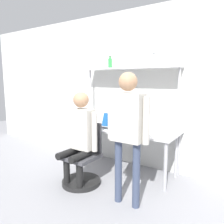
% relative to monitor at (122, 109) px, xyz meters
% --- Properties ---
extents(ground_plane, '(12.00, 12.00, 0.00)m').
position_rel_monitor_xyz_m(ground_plane, '(0.12, -0.55, -1.02)').
color(ground_plane, gray).
extents(wall_back, '(8.00, 0.06, 2.70)m').
position_rel_monitor_xyz_m(wall_back, '(0.12, 0.21, 0.33)').
color(wall_back, silver).
rests_on(wall_back, ground_plane).
extents(desk, '(1.80, 0.71, 0.73)m').
position_rel_monitor_xyz_m(desk, '(0.12, -0.17, -0.36)').
color(desk, white).
rests_on(desk, ground_plane).
extents(shelf_unit, '(1.71, 0.31, 1.72)m').
position_rel_monitor_xyz_m(shelf_unit, '(0.12, 0.02, 0.48)').
color(shelf_unit, silver).
rests_on(shelf_unit, ground_plane).
extents(monitor, '(0.65, 0.23, 0.52)m').
position_rel_monitor_xyz_m(monitor, '(0.00, 0.00, 0.00)').
color(monitor, '#B7B7BC').
rests_on(monitor, desk).
extents(laptop, '(0.29, 0.26, 0.25)m').
position_rel_monitor_xyz_m(laptop, '(-0.10, -0.31, -0.22)').
color(laptop, '#BCBCC1').
rests_on(laptop, desk).
extents(cell_phone, '(0.07, 0.15, 0.01)m').
position_rel_monitor_xyz_m(cell_phone, '(0.17, -0.36, -0.28)').
color(cell_phone, silver).
rests_on(cell_phone, desk).
extents(office_chair, '(0.56, 0.56, 0.89)m').
position_rel_monitor_xyz_m(office_chair, '(-0.14, -0.90, -0.75)').
color(office_chair, black).
rests_on(office_chair, ground_plane).
extents(person_seated, '(0.54, 0.47, 1.35)m').
position_rel_monitor_xyz_m(person_seated, '(-0.14, -0.95, -0.23)').
color(person_seated, black).
rests_on(person_seated, ground_plane).
extents(person_standing, '(0.55, 0.22, 1.60)m').
position_rel_monitor_xyz_m(person_standing, '(0.68, -1.03, 0.00)').
color(person_standing, '#38425B').
rests_on(person_standing, ground_plane).
extents(bottle_clear, '(0.07, 0.07, 0.21)m').
position_rel_monitor_xyz_m(bottle_clear, '(0.54, 0.02, 0.79)').
color(bottle_clear, silver).
rests_on(bottle_clear, shelf_unit).
extents(bottle_green, '(0.07, 0.07, 0.21)m').
position_rel_monitor_xyz_m(bottle_green, '(-0.27, 0.02, 0.79)').
color(bottle_green, '#2D8C3F').
rests_on(bottle_green, shelf_unit).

